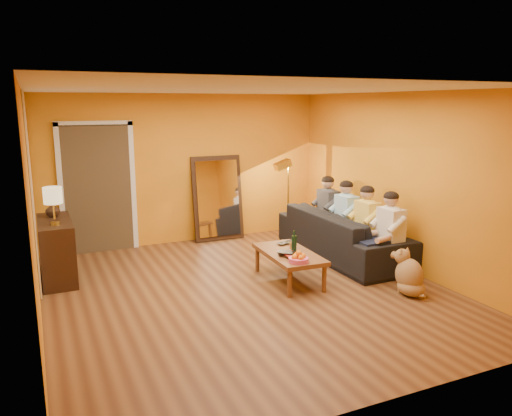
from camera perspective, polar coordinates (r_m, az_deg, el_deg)
name	(u,v)px	position (r m, az deg, el deg)	size (l,w,h in m)	color
room_shell	(236,190)	(6.65, -2.29, 2.07)	(5.00, 5.50, 2.60)	brown
white_accent	(32,187)	(7.54, -24.27, 2.19)	(0.02, 1.90, 2.58)	white
doorway_recess	(97,188)	(8.70, -17.71, 2.16)	(1.06, 0.30, 2.10)	#3F2D19
door_jamb_left	(61,192)	(8.54, -21.41, 1.73)	(0.08, 0.06, 2.20)	white
door_jamb_right	(133,187)	(8.67, -13.88, 2.34)	(0.08, 0.06, 2.20)	white
door_header	(94,123)	(8.48, -18.07, 9.18)	(1.22, 0.06, 0.08)	white
mirror_frame	(218,198)	(9.02, -4.42, 1.14)	(0.92, 0.06, 1.52)	#321B10
mirror_glass	(218,198)	(8.98, -4.33, 1.10)	(0.78, 0.02, 1.36)	white
sideboard	(57,250)	(7.53, -21.83, -4.46)	(0.44, 1.18, 0.85)	#321B10
table_lamp	(54,206)	(7.09, -22.13, 0.20)	(0.24, 0.24, 0.51)	beige
sofa	(342,234)	(8.13, 9.85, -2.97)	(1.00, 2.56, 0.75)	black
coffee_table	(289,267)	(6.99, 3.77, -6.69)	(0.62, 1.22, 0.42)	brown
floor_lamp	(288,201)	(8.92, 3.70, 0.77)	(0.30, 0.24, 1.44)	gold
dog	(409,272)	(6.78, 17.13, -6.97)	(0.33, 0.52, 0.61)	#AE864E
person_far_left	(390,234)	(7.38, 15.10, -2.85)	(0.70, 0.44, 1.22)	silver
person_mid_left	(367,225)	(7.79, 12.55, -1.94)	(0.70, 0.44, 1.22)	#F2CF50
person_mid_right	(346,218)	(8.23, 10.27, -1.12)	(0.70, 0.44, 1.22)	#9BCDF0
person_far_right	(328,211)	(8.67, 8.22, -0.38)	(0.70, 0.44, 1.22)	#39383E
fruit_bowl	(299,256)	(6.48, 4.90, -5.52)	(0.26, 0.26, 0.16)	#E55082
wine_bottle	(294,242)	(6.86, 4.38, -3.86)	(0.07, 0.07, 0.31)	black
tumbler	(293,245)	(7.07, 4.20, -4.29)	(0.10, 0.10, 0.10)	#B27F3F
laptop	(289,243)	(7.30, 3.75, -4.05)	(0.31, 0.20, 0.02)	black
book_lower	(284,257)	(6.67, 3.23, -5.59)	(0.19, 0.25, 0.02)	#321B10
book_mid	(284,255)	(6.68, 3.27, -5.38)	(0.19, 0.26, 0.02)	#B32114
book_upper	(285,254)	(6.65, 3.28, -5.27)	(0.16, 0.21, 0.02)	black
vase	(53,210)	(7.65, -22.23, -0.16)	(0.20, 0.20, 0.21)	#321B10
flowers	(51,194)	(7.61, -22.36, 1.51)	(0.17, 0.17, 0.42)	#B32114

